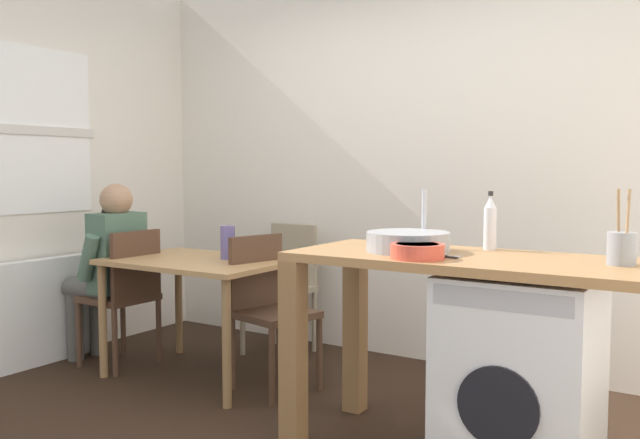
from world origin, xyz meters
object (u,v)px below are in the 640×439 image
seated_person (109,263)px  chair_spare_by_wall (285,280)px  dining_table (199,275)px  chair_opposite (267,303)px  washing_machine (520,375)px  bottle_tall_green (490,223)px  vase (228,242)px  mixing_bowl (417,250)px  utensil_crock (622,247)px  chair_person_seat (126,290)px

seated_person → chair_spare_by_wall: bearing=-41.1°
dining_table → chair_spare_by_wall: (0.10, 0.77, -0.14)m
chair_opposite → chair_spare_by_wall: 0.80m
chair_opposite → chair_spare_by_wall: size_ratio=1.00×
chair_opposite → washing_machine: chair_opposite is taller
washing_machine → bottle_tall_green: bottle_tall_green is taller
seated_person → dining_table: bearing=-80.4°
chair_opposite → chair_spare_by_wall: bearing=-138.4°
washing_machine → bottle_tall_green: 0.71m
dining_table → seated_person: seated_person is taller
chair_opposite → washing_machine: size_ratio=1.05×
bottle_tall_green → seated_person: bearing=-178.0°
seated_person → vase: seated_person is taller
mixing_bowl → washing_machine: bearing=27.0°
seated_person → mixing_bowl: 2.43m
mixing_bowl → utensil_crock: size_ratio=0.76×
chair_person_seat → chair_spare_by_wall: (0.65, 0.88, 0.00)m
dining_table → mixing_bowl: mixing_bowl is taller
chair_person_seat → chair_spare_by_wall: same height
chair_opposite → chair_person_seat: bearing=-67.0°
seated_person → vase: (0.86, 0.20, 0.17)m
bottle_tall_green → dining_table: bearing=179.7°
chair_spare_by_wall → bottle_tall_green: 1.98m
mixing_bowl → utensil_crock: bearing=18.3°
washing_machine → dining_table: bearing=172.2°
mixing_bowl → utensil_crock: 0.80m
seated_person → mixing_bowl: size_ratio=5.28×
dining_table → bottle_tall_green: bearing=-0.3°
seated_person → utensil_crock: 3.16m
seated_person → mixing_bowl: (2.39, -0.38, 0.28)m
seated_person → washing_machine: 2.79m
chair_person_seat → vase: vase is taller
bottle_tall_green → chair_spare_by_wall: bearing=155.7°
dining_table → chair_opposite: chair_opposite is taller
mixing_bowl → vase: mixing_bowl is taller
chair_spare_by_wall → seated_person: size_ratio=0.75×
washing_machine → vase: bearing=168.7°
mixing_bowl → bottle_tall_green: bearing=71.7°
bottle_tall_green → vase: bottle_tall_green is taller
bottle_tall_green → vase: 1.70m
chair_person_seat → vase: size_ratio=4.35×
mixing_bowl → utensil_crock: (0.76, 0.25, 0.03)m
chair_opposite → chair_spare_by_wall: (-0.38, 0.71, 0.00)m
chair_spare_by_wall → seated_person: 1.20m
washing_machine → chair_opposite: bearing=167.6°
chair_opposite → seated_person: bearing=-68.5°
bottle_tall_green → utensil_crock: utensil_crock is taller
chair_person_seat → utensil_crock: 3.02m
chair_person_seat → chair_spare_by_wall: bearing=-34.7°
chair_person_seat → bottle_tall_green: 2.44m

